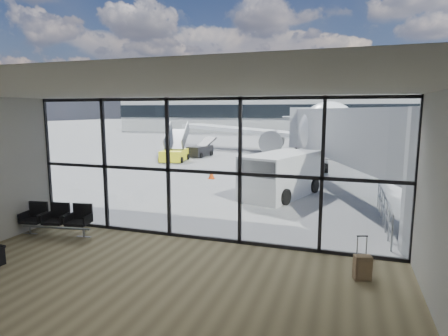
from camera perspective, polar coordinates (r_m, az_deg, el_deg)
The scene contains 21 objects.
ground at distance 51.05m, azimuth 13.52°, elevation 3.88°, with size 220.00×220.00×0.00m, color slate.
lounge_shell at distance 7.41m, azimuth -16.99°, elevation -2.80°, with size 12.02×8.01×4.51m.
glass_curtain_wall at distance 11.66m, azimuth -3.22°, elevation -0.35°, with size 12.10×0.12×4.50m.
jet_bridge at distance 17.84m, azimuth 20.45°, elevation 3.92°, with size 8.00×16.50×4.33m.
apron_railing at distance 14.67m, azimuth 23.24°, elevation -5.26°, with size 0.06×5.46×1.11m.
far_terminal at distance 72.84m, azimuth 14.67°, elevation 8.53°, with size 80.00×12.20×11.00m.
tree_0 at distance 96.25m, azimuth -12.62°, elevation 8.83°, with size 4.95×4.95×7.12m.
tree_1 at distance 93.33m, azimuth -9.42°, elevation 9.31°, with size 5.61×5.61×8.07m.
tree_2 at distance 90.72m, azimuth -6.02°, elevation 9.79°, with size 6.27×6.27×9.03m.
tree_3 at distance 88.41m, azimuth -2.42°, elevation 9.06°, with size 4.95×4.95×7.12m.
tree_4 at distance 86.48m, azimuth 1.35°, elevation 9.48°, with size 5.61×5.61×8.07m.
tree_5 at distance 84.93m, azimuth 5.29°, elevation 9.88°, with size 6.27×6.27×9.03m.
seating_row at distance 13.67m, azimuth -23.98°, elevation -6.89°, with size 2.36×1.00×1.05m.
suitcase at distance 9.95m, azimuth 20.36°, elevation -14.02°, with size 0.46×0.38×1.09m.
airliner at distance 39.10m, azimuth 15.24°, elevation 6.55°, with size 30.90×35.83×9.23m.
service_van at distance 18.15m, azimuth 8.52°, elevation -0.96°, with size 3.47×5.16×2.06m.
belt_loader at distance 33.89m, azimuth -3.58°, elevation 2.71°, with size 1.76×3.69×1.63m.
mobile_stairs at distance 31.01m, azimuth -7.54°, elevation 2.20°, with size 2.39×3.83×2.52m.
traffic_cone_a at distance 22.70m, azimuth -1.92°, elevation -0.98°, with size 0.39×0.39×0.55m.
traffic_cone_b at distance 21.80m, azimuth 10.75°, elevation -1.39°, with size 0.47×0.47×0.67m.
traffic_cone_c at distance 22.15m, azimuth 9.35°, elevation -1.20°, with size 0.46×0.46×0.66m.
Camera 1 is at (4.23, -10.71, 4.08)m, focal length 30.00 mm.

